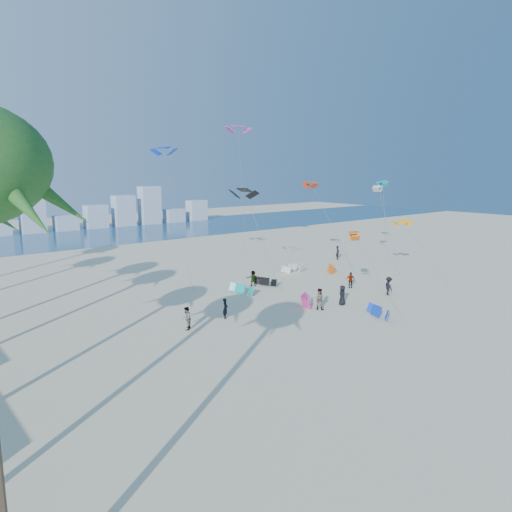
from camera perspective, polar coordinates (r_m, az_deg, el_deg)
ground at (r=31.21m, az=14.91°, el=-12.91°), size 220.00×220.00×0.00m
ocean at (r=92.33m, az=-24.21°, el=1.84°), size 220.00×220.00×0.00m
kitesurfer_near at (r=39.64m, az=-3.67°, el=-6.24°), size 0.73×0.72×1.70m
kitesurfer_mid at (r=42.36m, az=7.53°, el=-5.09°), size 1.06×1.15×1.90m
kitesurfers_far at (r=47.69m, az=6.64°, el=-3.41°), size 32.10×16.71×1.90m
grounded_kites at (r=49.19m, az=5.07°, el=-3.46°), size 16.54×19.93×0.98m
flying_kites at (r=56.69m, az=4.34°, el=9.90°), size 34.35×28.43×18.15m
distant_skyline at (r=101.36m, az=-26.49°, el=4.09°), size 85.00×3.00×8.40m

